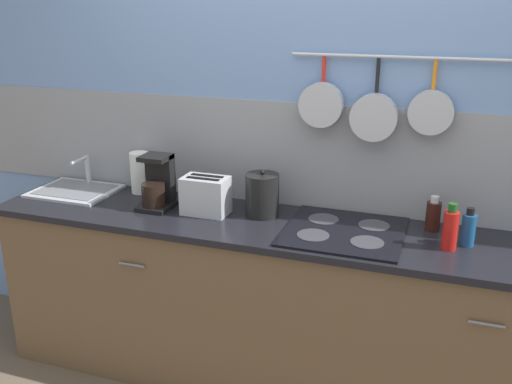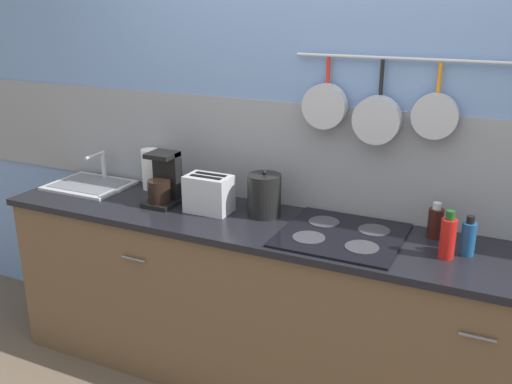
{
  "view_description": "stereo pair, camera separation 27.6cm",
  "coord_description": "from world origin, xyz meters",
  "px_view_note": "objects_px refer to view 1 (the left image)",
  "views": [
    {
      "loc": [
        0.6,
        -2.47,
        1.97
      ],
      "look_at": [
        -0.27,
        0.0,
        1.08
      ],
      "focal_mm": 40.0,
      "sensor_mm": 36.0,
      "label": 1
    },
    {
      "loc": [
        0.85,
        -2.36,
        1.97
      ],
      "look_at": [
        -0.27,
        0.0,
        1.08
      ],
      "focal_mm": 40.0,
      "sensor_mm": 36.0,
      "label": 2
    }
  ],
  "objects_px": {
    "paper_towel_roll": "(140,173)",
    "bottle_dish_soap": "(433,215)",
    "kettle": "(262,195)",
    "bottle_cooking_wine": "(468,229)",
    "coffee_maker": "(158,186)",
    "toaster": "(206,195)",
    "bottle_sesame_oil": "(450,229)"
  },
  "relations": [
    {
      "from": "kettle",
      "to": "bottle_dish_soap",
      "type": "relative_size",
      "value": 1.41
    },
    {
      "from": "paper_towel_roll",
      "to": "bottle_dish_soap",
      "type": "height_order",
      "value": "paper_towel_roll"
    },
    {
      "from": "toaster",
      "to": "bottle_sesame_oil",
      "type": "xyz_separation_m",
      "value": [
        1.19,
        -0.05,
        -0.0
      ]
    },
    {
      "from": "toaster",
      "to": "bottle_sesame_oil",
      "type": "height_order",
      "value": "bottle_sesame_oil"
    },
    {
      "from": "coffee_maker",
      "to": "kettle",
      "type": "xyz_separation_m",
      "value": [
        0.55,
        0.07,
        -0.01
      ]
    },
    {
      "from": "bottle_dish_soap",
      "to": "bottle_cooking_wine",
      "type": "distance_m",
      "value": 0.21
    },
    {
      "from": "paper_towel_roll",
      "to": "kettle",
      "type": "bearing_deg",
      "value": -8.3
    },
    {
      "from": "paper_towel_roll",
      "to": "bottle_sesame_oil",
      "type": "relative_size",
      "value": 1.1
    },
    {
      "from": "bottle_dish_soap",
      "to": "bottle_cooking_wine",
      "type": "relative_size",
      "value": 0.96
    },
    {
      "from": "toaster",
      "to": "bottle_cooking_wine",
      "type": "bearing_deg",
      "value": 0.79
    },
    {
      "from": "paper_towel_roll",
      "to": "toaster",
      "type": "distance_m",
      "value": 0.52
    },
    {
      "from": "kettle",
      "to": "bottle_cooking_wine",
      "type": "xyz_separation_m",
      "value": [
        0.98,
        -0.05,
        -0.03
      ]
    },
    {
      "from": "toaster",
      "to": "bottle_dish_soap",
      "type": "xyz_separation_m",
      "value": [
        1.11,
        0.15,
        -0.02
      ]
    },
    {
      "from": "coffee_maker",
      "to": "toaster",
      "type": "distance_m",
      "value": 0.28
    },
    {
      "from": "toaster",
      "to": "bottle_cooking_wine",
      "type": "height_order",
      "value": "toaster"
    },
    {
      "from": "bottle_cooking_wine",
      "to": "kettle",
      "type": "bearing_deg",
      "value": 176.81
    },
    {
      "from": "kettle",
      "to": "bottle_cooking_wine",
      "type": "distance_m",
      "value": 0.98
    },
    {
      "from": "bottle_dish_soap",
      "to": "toaster",
      "type": "bearing_deg",
      "value": -172.26
    },
    {
      "from": "paper_towel_roll",
      "to": "bottle_cooking_wine",
      "type": "height_order",
      "value": "paper_towel_roll"
    },
    {
      "from": "paper_towel_roll",
      "to": "kettle",
      "type": "xyz_separation_m",
      "value": [
        0.77,
        -0.11,
        -0.01
      ]
    },
    {
      "from": "paper_towel_roll",
      "to": "bottle_sesame_oil",
      "type": "xyz_separation_m",
      "value": [
        1.67,
        -0.23,
        -0.02
      ]
    },
    {
      "from": "coffee_maker",
      "to": "kettle",
      "type": "relative_size",
      "value": 1.18
    },
    {
      "from": "coffee_maker",
      "to": "bottle_sesame_oil",
      "type": "relative_size",
      "value": 1.33
    },
    {
      "from": "paper_towel_roll",
      "to": "bottle_dish_soap",
      "type": "bearing_deg",
      "value": -1.21
    },
    {
      "from": "paper_towel_roll",
      "to": "toaster",
      "type": "bearing_deg",
      "value": -20.73
    },
    {
      "from": "paper_towel_roll",
      "to": "coffee_maker",
      "type": "height_order",
      "value": "coffee_maker"
    },
    {
      "from": "kettle",
      "to": "bottle_sesame_oil",
      "type": "height_order",
      "value": "kettle"
    },
    {
      "from": "paper_towel_roll",
      "to": "coffee_maker",
      "type": "xyz_separation_m",
      "value": [
        0.21,
        -0.18,
        0.0
      ]
    },
    {
      "from": "paper_towel_roll",
      "to": "bottle_cooking_wine",
      "type": "distance_m",
      "value": 1.76
    },
    {
      "from": "bottle_dish_soap",
      "to": "paper_towel_roll",
      "type": "bearing_deg",
      "value": 178.79
    },
    {
      "from": "bottle_dish_soap",
      "to": "coffee_maker",
      "type": "bearing_deg",
      "value": -173.87
    },
    {
      "from": "toaster",
      "to": "bottle_dish_soap",
      "type": "distance_m",
      "value": 1.12
    }
  ]
}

